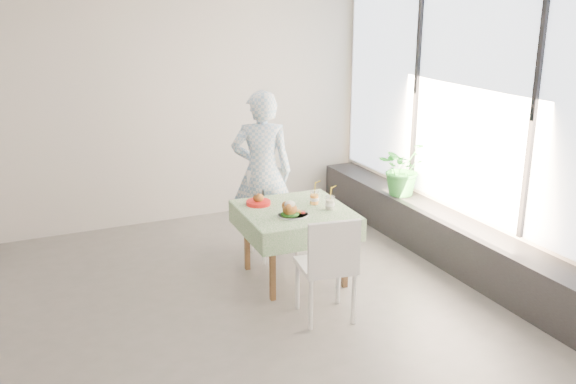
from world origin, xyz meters
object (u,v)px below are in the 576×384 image
chair_near (326,286)px  diner (262,172)px  cafe_table (295,236)px  main_dish (291,211)px  potted_plant (402,168)px  juice_cup_orange (314,198)px  chair_far (273,230)px

chair_near → diner: diner is taller
cafe_table → diner: diner is taller
main_dish → potted_plant: potted_plant is taller
chair_near → juice_cup_orange: bearing=69.7°
cafe_table → diner: (-0.00, 0.85, 0.45)m
chair_near → diner: bearing=86.9°
cafe_table → chair_far: bearing=86.2°
diner → chair_far: bearing=125.0°
chair_far → juice_cup_orange: size_ratio=3.38×
diner → cafe_table: bearing=112.1°
potted_plant → diner: bearing=172.3°
chair_far → diner: (-0.05, 0.20, 0.62)m
juice_cup_orange → main_dish: bearing=-146.7°
chair_near → main_dish: chair_near is taller
cafe_table → chair_near: size_ratio=1.11×
diner → main_dish: size_ratio=5.84×
chair_far → juice_cup_orange: juice_cup_orange is taller
chair_near → main_dish: 0.84m
juice_cup_orange → cafe_table: bearing=-166.7°
chair_far → chair_near: 1.52m
diner → potted_plant: 1.70m
cafe_table → potted_plant: bearing=20.2°
diner → juice_cup_orange: bearing=129.4°
diner → potted_plant: bearing=-165.8°
cafe_table → diner: 0.96m
cafe_table → chair_near: (-0.09, -0.86, -0.16)m
main_dish → juice_cup_orange: size_ratio=1.12×
chair_near → juice_cup_orange: juice_cup_orange is taller
chair_far → potted_plant: size_ratio=1.45×
chair_near → main_dish: (-0.02, 0.68, 0.49)m
chair_far → potted_plant: (1.64, -0.03, 0.53)m
cafe_table → juice_cup_orange: size_ratio=3.91×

